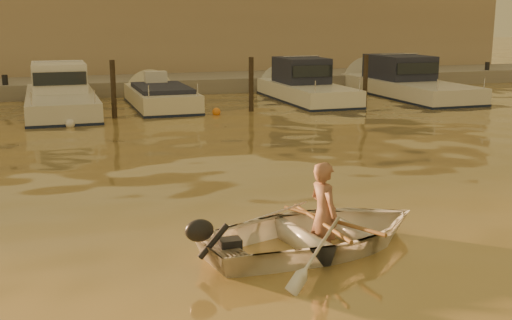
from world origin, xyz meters
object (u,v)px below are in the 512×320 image
object	(u,v)px
person	(324,215)
moored_boat_3	(161,101)
moored_boat_4	(307,86)
waterfront_building	(89,36)
moored_boat_2	(61,95)
dinghy	(318,233)
moored_boat_5	(408,82)

from	to	relation	value
person	moored_boat_3	distance (m)	16.22
person	moored_boat_4	xyz separation A→B (m)	(6.50, 16.21, 0.10)
moored_boat_3	waterfront_building	size ratio (longest dim) A/B	0.13
moored_boat_2	waterfront_building	size ratio (longest dim) A/B	0.17
dinghy	person	distance (m)	0.28
person	moored_boat_2	bearing A→B (deg)	2.16
moored_boat_5	waterfront_building	xyz separation A→B (m)	(-12.76, 11.00, 1.77)
moored_boat_4	person	bearing A→B (deg)	-111.85
moored_boat_3	waterfront_building	bearing A→B (deg)	99.38
person	moored_boat_5	size ratio (longest dim) A/B	0.19
dinghy	moored_boat_2	xyz separation A→B (m)	(-3.25, 16.23, 0.37)
moored_boat_3	moored_boat_4	bearing A→B (deg)	0.00
moored_boat_2	moored_boat_5	distance (m)	14.67
moored_boat_4	waterfront_building	size ratio (longest dim) A/B	0.15
moored_boat_2	moored_boat_5	size ratio (longest dim) A/B	0.92
moored_boat_2	moored_boat_4	distance (m)	9.85
moored_boat_5	waterfront_building	bearing A→B (deg)	139.24
moored_boat_2	moored_boat_3	world-z (taller)	moored_boat_2
moored_boat_3	moored_boat_5	size ratio (longest dim) A/B	0.71
dinghy	moored_boat_2	distance (m)	16.56
person	waterfront_building	size ratio (longest dim) A/B	0.04
moored_boat_2	person	bearing A→B (deg)	-78.33
dinghy	moored_boat_5	bearing A→B (deg)	-44.63
moored_boat_3	moored_boat_5	world-z (taller)	moored_boat_5
person	moored_boat_2	distance (m)	16.56
moored_boat_4	waterfront_building	distance (m)	13.68
moored_boat_2	moored_boat_3	bearing A→B (deg)	0.00
moored_boat_5	waterfront_building	distance (m)	16.94
dinghy	moored_boat_3	size ratio (longest dim) A/B	0.59
dinghy	moored_boat_5	distance (m)	19.85
moored_boat_3	moored_boat_5	xyz separation A→B (m)	(10.94, 0.00, 0.40)
moored_boat_2	waterfront_building	xyz separation A→B (m)	(1.91, 11.00, 1.77)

